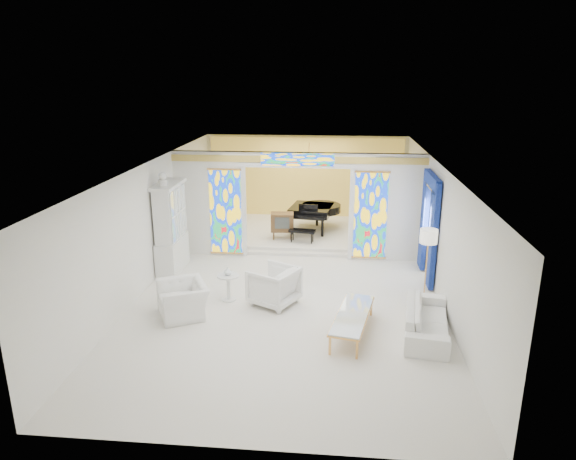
# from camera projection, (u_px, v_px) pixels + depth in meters

# --- Properties ---
(floor) EXTENTS (12.00, 12.00, 0.00)m
(floor) POSITION_uv_depth(u_px,v_px,m) (291.00, 283.00, 12.90)
(floor) COLOR silver
(floor) RESTS_ON ground
(ceiling) EXTENTS (7.00, 12.00, 0.02)m
(ceiling) POSITION_uv_depth(u_px,v_px,m) (291.00, 165.00, 12.02)
(ceiling) COLOR white
(ceiling) RESTS_ON wall_back
(wall_back) EXTENTS (7.00, 0.02, 3.00)m
(wall_back) POSITION_uv_depth(u_px,v_px,m) (306.00, 178.00, 18.17)
(wall_back) COLOR white
(wall_back) RESTS_ON floor
(wall_front) EXTENTS (7.00, 0.02, 3.00)m
(wall_front) POSITION_uv_depth(u_px,v_px,m) (251.00, 355.00, 6.75)
(wall_front) COLOR white
(wall_front) RESTS_ON floor
(wall_left) EXTENTS (0.02, 12.00, 3.00)m
(wall_left) POSITION_uv_depth(u_px,v_px,m) (151.00, 222.00, 12.77)
(wall_left) COLOR white
(wall_left) RESTS_ON floor
(wall_right) EXTENTS (0.02, 12.00, 3.00)m
(wall_right) POSITION_uv_depth(u_px,v_px,m) (438.00, 230.00, 12.14)
(wall_right) COLOR white
(wall_right) RESTS_ON floor
(partition_wall) EXTENTS (7.00, 0.22, 3.00)m
(partition_wall) POSITION_uv_depth(u_px,v_px,m) (297.00, 201.00, 14.31)
(partition_wall) COLOR white
(partition_wall) RESTS_ON floor
(stained_glass_left) EXTENTS (0.90, 0.04, 2.40)m
(stained_glass_left) POSITION_uv_depth(u_px,v_px,m) (226.00, 212.00, 14.50)
(stained_glass_left) COLOR gold
(stained_glass_left) RESTS_ON partition_wall
(stained_glass_right) EXTENTS (0.90, 0.04, 2.40)m
(stained_glass_right) POSITION_uv_depth(u_px,v_px,m) (370.00, 216.00, 14.13)
(stained_glass_right) COLOR gold
(stained_glass_right) RESTS_ON partition_wall
(stained_glass_transom) EXTENTS (2.00, 0.04, 0.34)m
(stained_glass_transom) POSITION_uv_depth(u_px,v_px,m) (297.00, 160.00, 13.87)
(stained_glass_transom) COLOR gold
(stained_glass_transom) RESTS_ON partition_wall
(alcove_platform) EXTENTS (6.80, 3.80, 0.18)m
(alcove_platform) POSITION_uv_depth(u_px,v_px,m) (302.00, 232.00, 16.77)
(alcove_platform) COLOR silver
(alcove_platform) RESTS_ON floor
(gold_curtain_back) EXTENTS (6.70, 0.10, 2.90)m
(gold_curtain_back) POSITION_uv_depth(u_px,v_px,m) (306.00, 179.00, 18.06)
(gold_curtain_back) COLOR #EED152
(gold_curtain_back) RESTS_ON wall_back
(chandelier) EXTENTS (0.48, 0.48, 0.30)m
(chandelier) POSITION_uv_depth(u_px,v_px,m) (309.00, 157.00, 15.94)
(chandelier) COLOR #DF9E4E
(chandelier) RESTS_ON ceiling
(blue_drapes) EXTENTS (0.14, 1.85, 2.65)m
(blue_drapes) POSITION_uv_depth(u_px,v_px,m) (429.00, 219.00, 12.80)
(blue_drapes) COLOR navy
(blue_drapes) RESTS_ON wall_right
(china_cabinet) EXTENTS (0.56, 1.46, 2.72)m
(china_cabinet) POSITION_uv_depth(u_px,v_px,m) (171.00, 228.00, 13.41)
(china_cabinet) COLOR silver
(china_cabinet) RESTS_ON floor
(armchair_left) EXTENTS (1.38, 1.44, 0.72)m
(armchair_left) POSITION_uv_depth(u_px,v_px,m) (183.00, 299.00, 11.11)
(armchair_left) COLOR white
(armchair_left) RESTS_ON floor
(armchair_right) EXTENTS (1.30, 1.29, 0.88)m
(armchair_right) POSITION_uv_depth(u_px,v_px,m) (274.00, 286.00, 11.63)
(armchair_right) COLOR white
(armchair_right) RESTS_ON floor
(sofa) EXTENTS (1.14, 2.23, 0.62)m
(sofa) POSITION_uv_depth(u_px,v_px,m) (427.00, 320.00, 10.31)
(sofa) COLOR white
(sofa) RESTS_ON floor
(side_table) EXTENTS (0.54, 0.54, 0.63)m
(side_table) POSITION_uv_depth(u_px,v_px,m) (228.00, 284.00, 11.82)
(side_table) COLOR silver
(side_table) RESTS_ON floor
(vase) EXTENTS (0.23, 0.23, 0.19)m
(vase) POSITION_uv_depth(u_px,v_px,m) (228.00, 271.00, 11.73)
(vase) COLOR white
(vase) RESTS_ON side_table
(coffee_table) EXTENTS (1.00, 2.08, 0.45)m
(coffee_table) POSITION_uv_depth(u_px,v_px,m) (353.00, 315.00, 10.28)
(coffee_table) COLOR white
(coffee_table) RESTS_ON floor
(floor_lamp) EXTENTS (0.53, 0.53, 1.65)m
(floor_lamp) POSITION_uv_depth(u_px,v_px,m) (428.00, 240.00, 11.73)
(floor_lamp) COLOR #DF9E4E
(floor_lamp) RESTS_ON floor
(grand_piano) EXTENTS (1.77, 2.50, 0.97)m
(grand_piano) POSITION_uv_depth(u_px,v_px,m) (315.00, 210.00, 16.55)
(grand_piano) COLOR black
(grand_piano) RESTS_ON alcove_platform
(tv_console) EXTENTS (0.72, 0.52, 0.80)m
(tv_console) POSITION_uv_depth(u_px,v_px,m) (282.00, 222.00, 15.68)
(tv_console) COLOR #52361D
(tv_console) RESTS_ON alcove_platform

